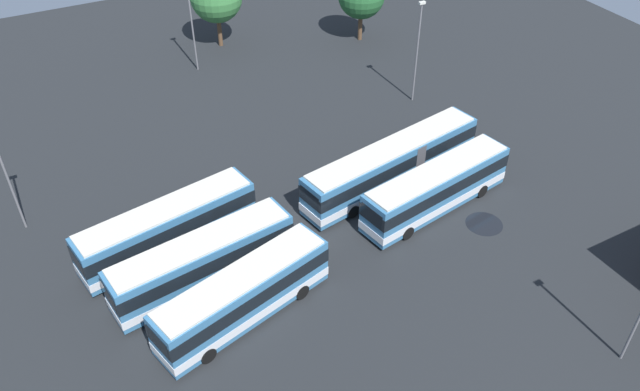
{
  "coord_description": "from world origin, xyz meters",
  "views": [
    {
      "loc": [
        14.53,
        29.61,
        29.17
      ],
      "look_at": [
        -1.49,
        -1.1,
        1.51
      ],
      "focal_mm": 35.92,
      "sensor_mm": 36.0,
      "label": 1
    }
  ],
  "objects_px": {
    "lamp_post_mid_lot": "(7,175)",
    "bus_row0_slot1": "(393,164)",
    "bus_row1_slot0": "(168,228)",
    "bus_row1_slot2": "(243,296)",
    "bus_row0_slot2": "(436,188)",
    "lamp_post_far_corner": "(417,49)",
    "lamp_post_by_building": "(191,18)",
    "bus_row1_slot1": "(203,261)"
  },
  "relations": [
    {
      "from": "bus_row0_slot1",
      "to": "bus_row1_slot0",
      "type": "height_order",
      "value": "same"
    },
    {
      "from": "bus_row0_slot1",
      "to": "bus_row1_slot2",
      "type": "distance_m",
      "value": 16.18
    },
    {
      "from": "lamp_post_by_building",
      "to": "lamp_post_mid_lot",
      "type": "height_order",
      "value": "lamp_post_by_building"
    },
    {
      "from": "lamp_post_by_building",
      "to": "bus_row1_slot1",
      "type": "bearing_deg",
      "value": 71.96
    },
    {
      "from": "bus_row1_slot1",
      "to": "bus_row1_slot2",
      "type": "xyz_separation_m",
      "value": [
        -1.12,
        3.73,
        -0.0
      ]
    },
    {
      "from": "bus_row0_slot1",
      "to": "bus_row0_slot2",
      "type": "xyz_separation_m",
      "value": [
        -1.1,
        3.86,
        -0.0
      ]
    },
    {
      "from": "lamp_post_far_corner",
      "to": "lamp_post_mid_lot",
      "type": "distance_m",
      "value": 33.37
    },
    {
      "from": "bus_row1_slot2",
      "to": "bus_row0_slot2",
      "type": "bearing_deg",
      "value": -168.86
    },
    {
      "from": "bus_row1_slot1",
      "to": "bus_row1_slot0",
      "type": "bearing_deg",
      "value": -76.39
    },
    {
      "from": "bus_row1_slot0",
      "to": "bus_row1_slot1",
      "type": "bearing_deg",
      "value": 103.61
    },
    {
      "from": "lamp_post_by_building",
      "to": "lamp_post_mid_lot",
      "type": "relative_size",
      "value": 1.2
    },
    {
      "from": "bus_row1_slot0",
      "to": "bus_row1_slot2",
      "type": "distance_m",
      "value": 7.99
    },
    {
      "from": "bus_row1_slot0",
      "to": "lamp_post_mid_lot",
      "type": "distance_m",
      "value": 10.97
    },
    {
      "from": "bus_row0_slot2",
      "to": "bus_row1_slot1",
      "type": "bearing_deg",
      "value": -2.15
    },
    {
      "from": "lamp_post_far_corner",
      "to": "lamp_post_by_building",
      "type": "bearing_deg",
      "value": -43.73
    },
    {
      "from": "bus_row0_slot2",
      "to": "bus_row1_slot0",
      "type": "distance_m",
      "value": 18.39
    },
    {
      "from": "bus_row0_slot2",
      "to": "lamp_post_mid_lot",
      "type": "bearing_deg",
      "value": -23.54
    },
    {
      "from": "bus_row1_slot0",
      "to": "lamp_post_mid_lot",
      "type": "xyz_separation_m",
      "value": [
        8.26,
        -6.73,
        2.6
      ]
    },
    {
      "from": "lamp_post_far_corner",
      "to": "bus_row1_slot1",
      "type": "bearing_deg",
      "value": 28.03
    },
    {
      "from": "bus_row1_slot1",
      "to": "lamp_post_far_corner",
      "type": "height_order",
      "value": "lamp_post_far_corner"
    },
    {
      "from": "bus_row0_slot2",
      "to": "bus_row0_slot1",
      "type": "bearing_deg",
      "value": -74.04
    },
    {
      "from": "lamp_post_mid_lot",
      "to": "bus_row0_slot1",
      "type": "bearing_deg",
      "value": 163.3
    },
    {
      "from": "bus_row0_slot1",
      "to": "lamp_post_mid_lot",
      "type": "relative_size",
      "value": 1.93
    },
    {
      "from": "bus_row1_slot0",
      "to": "lamp_post_by_building",
      "type": "relative_size",
      "value": 1.27
    },
    {
      "from": "bus_row1_slot2",
      "to": "lamp_post_by_building",
      "type": "relative_size",
      "value": 1.18
    },
    {
      "from": "bus_row0_slot1",
      "to": "lamp_post_mid_lot",
      "type": "height_order",
      "value": "lamp_post_mid_lot"
    },
    {
      "from": "bus_row0_slot2",
      "to": "lamp_post_far_corner",
      "type": "bearing_deg",
      "value": -118.32
    },
    {
      "from": "bus_row1_slot2",
      "to": "bus_row1_slot1",
      "type": "bearing_deg",
      "value": -73.3
    },
    {
      "from": "bus_row1_slot2",
      "to": "lamp_post_by_building",
      "type": "height_order",
      "value": "lamp_post_by_building"
    },
    {
      "from": "bus_row0_slot2",
      "to": "lamp_post_mid_lot",
      "type": "relative_size",
      "value": 1.53
    },
    {
      "from": "lamp_post_far_corner",
      "to": "lamp_post_mid_lot",
      "type": "height_order",
      "value": "lamp_post_far_corner"
    },
    {
      "from": "bus_row0_slot1",
      "to": "lamp_post_by_building",
      "type": "height_order",
      "value": "lamp_post_by_building"
    },
    {
      "from": "bus_row0_slot2",
      "to": "lamp_post_far_corner",
      "type": "distance_m",
      "value": 15.6
    },
    {
      "from": "lamp_post_by_building",
      "to": "lamp_post_mid_lot",
      "type": "xyz_separation_m",
      "value": [
        18.13,
        16.61,
        -0.81
      ]
    },
    {
      "from": "bus_row1_slot2",
      "to": "bus_row0_slot1",
      "type": "bearing_deg",
      "value": -154.53
    },
    {
      "from": "lamp_post_far_corner",
      "to": "lamp_post_by_building",
      "type": "distance_m",
      "value": 21.0
    },
    {
      "from": "bus_row1_slot1",
      "to": "lamp_post_mid_lot",
      "type": "bearing_deg",
      "value": -49.27
    },
    {
      "from": "bus_row0_slot2",
      "to": "lamp_post_far_corner",
      "type": "height_order",
      "value": "lamp_post_far_corner"
    },
    {
      "from": "lamp_post_far_corner",
      "to": "lamp_post_by_building",
      "type": "relative_size",
      "value": 0.95
    },
    {
      "from": "bus_row0_slot1",
      "to": "bus_row1_slot1",
      "type": "relative_size",
      "value": 1.3
    },
    {
      "from": "bus_row1_slot1",
      "to": "bus_row1_slot2",
      "type": "height_order",
      "value": "same"
    },
    {
      "from": "bus_row1_slot0",
      "to": "lamp_post_far_corner",
      "type": "bearing_deg",
      "value": -160.59
    }
  ]
}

